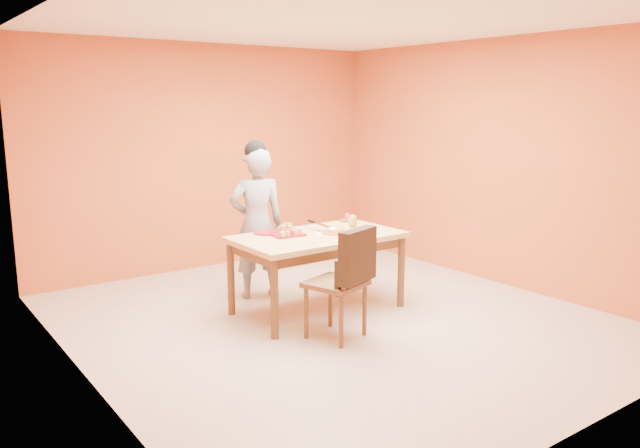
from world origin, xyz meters
TOP-DOWN VIEW (x-y plane):
  - floor at (0.00, 0.00)m, footprint 5.00×5.00m
  - ceiling at (0.00, 0.00)m, footprint 5.00×5.00m
  - wall_back at (0.00, 2.50)m, footprint 4.50×0.00m
  - wall_left at (-2.25, 0.00)m, footprint 0.00×5.00m
  - wall_right at (2.25, 0.00)m, footprint 0.00×5.00m
  - dining_table at (0.03, 0.32)m, footprint 1.60×0.90m
  - dining_chair at (-0.26, -0.37)m, footprint 0.58×0.64m
  - pastry_pile at (-0.22, 0.48)m, footprint 0.27×0.27m
  - person at (-0.21, 1.04)m, footprint 0.65×0.52m
  - pastry_platter at (-0.22, 0.48)m, footprint 0.34×0.34m
  - red_dinner_plate at (-0.32, 0.65)m, footprint 0.29×0.29m
  - white_cake_plate at (0.13, 0.20)m, footprint 0.33×0.33m
  - sponge_cake at (0.13, 0.20)m, footprint 0.22×0.22m
  - cake_server at (0.14, 0.38)m, footprint 0.08×0.28m
  - egg_ornament at (0.54, 0.40)m, footprint 0.12×0.11m
  - magenta_glass at (0.67, 0.66)m, footprint 0.08×0.08m
  - checker_tin at (0.64, 0.65)m, footprint 0.11×0.11m

SIDE VIEW (x-z plane):
  - floor at x=0.00m, z-range 0.00..0.00m
  - dining_chair at x=-0.26m, z-range 0.02..1.00m
  - dining_table at x=0.03m, z-range 0.29..1.05m
  - white_cake_plate at x=0.13m, z-range 0.76..0.77m
  - red_dinner_plate at x=-0.32m, z-range 0.76..0.78m
  - pastry_platter at x=-0.22m, z-range 0.76..0.78m
  - checker_tin at x=0.64m, z-range 0.76..0.79m
  - person at x=-0.21m, z-range 0.00..1.55m
  - sponge_cake at x=0.13m, z-range 0.77..0.82m
  - magenta_glass at x=0.67m, z-range 0.76..0.85m
  - pastry_pile at x=-0.22m, z-range 0.78..0.87m
  - egg_ornament at x=0.54m, z-range 0.76..0.89m
  - cake_server at x=0.14m, z-range 0.83..0.83m
  - wall_back at x=0.00m, z-range -0.90..3.60m
  - wall_left at x=-2.25m, z-range -1.15..3.85m
  - wall_right at x=2.25m, z-range -1.15..3.85m
  - ceiling at x=0.00m, z-range 2.70..2.70m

